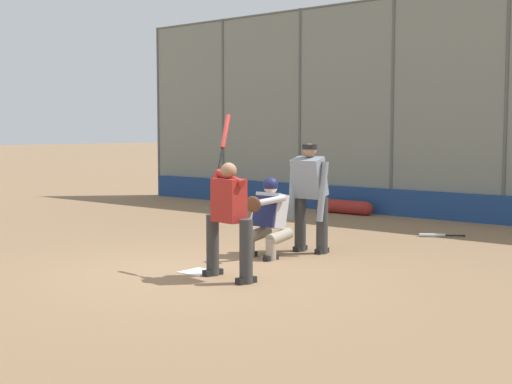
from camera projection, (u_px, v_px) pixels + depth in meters
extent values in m
plane|color=#846647|center=(199.00, 272.00, 9.76)|extent=(160.00, 160.00, 0.00)
cube|color=white|center=(199.00, 272.00, 9.76)|extent=(0.43, 0.43, 0.01)
cylinder|color=#515651|center=(506.00, 104.00, 14.57)|extent=(0.08, 0.08, 4.97)
cylinder|color=#515651|center=(392.00, 107.00, 16.24)|extent=(0.08, 0.08, 4.97)
cylinder|color=#515651|center=(300.00, 109.00, 17.91)|extent=(0.08, 0.08, 4.97)
cylinder|color=#515651|center=(223.00, 111.00, 19.58)|extent=(0.08, 0.08, 4.97)
cylinder|color=#515651|center=(159.00, 112.00, 21.25)|extent=(0.08, 0.08, 4.97)
cube|color=gray|center=(446.00, 105.00, 15.40)|extent=(18.33, 0.01, 4.97)
cube|color=navy|center=(442.00, 206.00, 15.52)|extent=(17.96, 0.18, 0.59)
cylinder|color=#333333|center=(246.00, 251.00, 9.02)|extent=(0.17, 0.17, 0.82)
cube|color=black|center=(246.00, 280.00, 9.05)|extent=(0.15, 0.29, 0.08)
cylinder|color=#333333|center=(213.00, 245.00, 9.53)|extent=(0.17, 0.17, 0.82)
cube|color=black|center=(213.00, 272.00, 9.56)|extent=(0.15, 0.29, 0.08)
cube|color=maroon|center=(229.00, 200.00, 9.22)|extent=(0.48, 0.32, 0.56)
sphere|color=#936B4C|center=(229.00, 171.00, 9.19)|extent=(0.21, 0.21, 0.21)
cylinder|color=maroon|center=(230.00, 178.00, 9.21)|extent=(0.58, 0.23, 0.21)
cylinder|color=maroon|center=(217.00, 177.00, 9.42)|extent=(0.11, 0.15, 0.16)
sphere|color=black|center=(218.00, 172.00, 9.43)|extent=(0.04, 0.04, 0.04)
cylinder|color=black|center=(220.00, 160.00, 9.52)|extent=(0.12, 0.22, 0.33)
cylinder|color=maroon|center=(225.00, 131.00, 9.72)|extent=(0.20, 0.33, 0.48)
cylinder|color=gray|center=(271.00, 250.00, 10.65)|extent=(0.16, 0.16, 0.32)
cylinder|color=gray|center=(279.00, 237.00, 10.79)|extent=(0.19, 0.48, 0.24)
cube|color=black|center=(271.00, 258.00, 10.66)|extent=(0.10, 0.26, 0.08)
cylinder|color=gray|center=(250.00, 247.00, 10.92)|extent=(0.16, 0.16, 0.32)
cylinder|color=gray|center=(258.00, 234.00, 11.06)|extent=(0.19, 0.48, 0.24)
cube|color=black|center=(250.00, 255.00, 10.93)|extent=(0.10, 0.26, 0.08)
cube|color=#B7B7BC|center=(271.00, 210.00, 10.92)|extent=(0.46, 0.37, 0.57)
cube|color=#191E47|center=(264.00, 211.00, 10.81)|extent=(0.41, 0.14, 0.47)
sphere|color=beige|center=(271.00, 187.00, 10.89)|extent=(0.21, 0.21, 0.21)
sphere|color=#191E47|center=(271.00, 185.00, 10.89)|extent=(0.24, 0.24, 0.24)
cylinder|color=#B7B7BC|center=(269.00, 201.00, 10.61)|extent=(0.30, 0.55, 0.16)
ellipsoid|color=#56331E|center=(253.00, 204.00, 10.49)|extent=(0.30, 0.10, 0.24)
cylinder|color=beige|center=(257.00, 207.00, 11.10)|extent=(0.10, 0.32, 0.46)
cylinder|color=#333333|center=(322.00, 226.00, 11.23)|extent=(0.18, 0.18, 0.89)
cube|color=black|center=(322.00, 251.00, 11.26)|extent=(0.13, 0.29, 0.08)
cylinder|color=#333333|center=(300.00, 224.00, 11.46)|extent=(0.18, 0.18, 0.89)
cube|color=black|center=(300.00, 248.00, 11.50)|extent=(0.13, 0.29, 0.08)
cube|color=gray|center=(309.00, 178.00, 11.23)|extent=(0.51, 0.45, 0.68)
sphere|color=#936B4C|center=(310.00, 151.00, 11.20)|extent=(0.22, 0.22, 0.22)
cylinder|color=black|center=(310.00, 147.00, 11.19)|extent=(0.23, 0.23, 0.08)
cylinder|color=gray|center=(322.00, 192.00, 11.04)|extent=(0.14, 0.25, 0.94)
cylinder|color=gray|center=(292.00, 190.00, 11.36)|extent=(0.17, 0.25, 0.94)
sphere|color=black|center=(464.00, 236.00, 12.93)|extent=(0.04, 0.04, 0.04)
cylinder|color=black|center=(455.00, 236.00, 12.95)|extent=(0.30, 0.21, 0.03)
cylinder|color=#B7BCC1|center=(432.00, 235.00, 13.00)|extent=(0.43, 0.31, 0.07)
sphere|color=black|center=(292.00, 212.00, 16.69)|extent=(0.04, 0.04, 0.04)
cylinder|color=black|center=(289.00, 213.00, 16.55)|extent=(0.07, 0.34, 0.03)
cylinder|color=#28282D|center=(280.00, 214.00, 16.22)|extent=(0.13, 0.47, 0.07)
cylinder|color=maroon|center=(346.00, 207.00, 16.59)|extent=(1.07, 0.32, 0.32)
sphere|color=maroon|center=(366.00, 209.00, 16.25)|extent=(0.31, 0.31, 0.31)
sphere|color=maroon|center=(327.00, 205.00, 16.93)|extent=(0.31, 0.31, 0.31)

